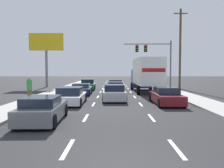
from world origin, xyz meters
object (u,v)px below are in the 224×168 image
roadside_billboard (46,48)px  car_white (70,96)px  car_yellow (115,88)px  car_navy (81,89)px  car_green (88,85)px  pedestrian_near_corner (29,89)px  car_silver (114,93)px  car_gray (43,110)px  car_red (115,85)px  car_maroon (166,96)px  traffic_signal_mast (151,53)px  box_truck (146,73)px  utility_pole_mid (180,48)px

roadside_billboard → car_white: bearing=-69.8°
car_yellow → car_navy: bearing=-156.7°
car_green → pedestrian_near_corner: size_ratio=2.26×
car_white → car_silver: bearing=33.6°
car_gray → car_white: bearing=87.9°
car_red → car_maroon: 15.08m
car_silver → car_maroon: car_silver is taller
car_green → car_white: size_ratio=0.93×
car_red → traffic_signal_mast: size_ratio=0.59×
car_white → traffic_signal_mast: (8.53, 17.32, 4.39)m
car_maroon → car_yellow: bearing=112.8°
car_navy → car_red: size_ratio=1.03×
car_red → car_silver: (-0.21, -12.48, 0.03)m
car_red → car_gray: bearing=-99.8°
car_white → roadside_billboard: (-6.67, 18.14, 5.19)m
car_white → box_truck: 11.64m
box_truck → car_silver: bearing=-116.3°
car_silver → box_truck: (3.58, 7.24, 1.53)m
car_red → pedestrian_near_corner: size_ratio=2.18×
car_red → roadside_billboard: bearing=160.5°
car_silver → car_navy: bearing=123.8°
car_navy → pedestrian_near_corner: pedestrian_near_corner is taller
car_navy → car_maroon: bearing=-45.1°
car_green → utility_pole_mid: utility_pole_mid is taller
car_maroon → utility_pole_mid: (4.96, 14.70, 4.81)m
car_navy → car_maroon: car_maroon is taller
roadside_billboard → traffic_signal_mast: bearing=-3.1°
car_green → car_red: 3.74m
car_yellow → roadside_billboard: roadside_billboard is taller
car_yellow → car_maroon: size_ratio=0.93×
car_red → car_navy: bearing=-114.8°
car_silver → box_truck: size_ratio=0.49×
car_red → pedestrian_near_corner: pedestrian_near_corner is taller
car_green → roadside_billboard: bearing=143.3°
car_navy → roadside_billboard: roadside_billboard is taller
car_green → car_silver: bearing=-73.6°
car_white → car_red: 14.97m
utility_pole_mid → pedestrian_near_corner: (-15.04, -14.26, -4.30)m
car_green → car_gray: car_green is taller
car_white → roadside_billboard: size_ratio=0.57×
car_gray → car_silver: bearing=67.8°
car_navy → car_white: car_white is taller
car_navy → box_truck: size_ratio=0.46×
box_truck → car_white: bearing=-125.8°
car_red → car_yellow: bearing=-90.2°
traffic_signal_mast → roadside_billboard: 15.25m
car_gray → car_maroon: size_ratio=0.90×
car_green → car_red: (3.49, 1.34, -0.03)m
car_red → pedestrian_near_corner: 15.64m
car_white → car_green: bearing=90.5°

